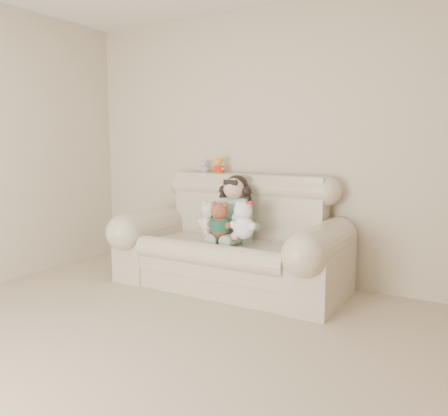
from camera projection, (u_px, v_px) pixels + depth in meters
floor at (92, 396)px, 2.41m from camera, size 5.00×5.00×0.00m
wall_back at (284, 146)px, 4.37m from camera, size 4.50×0.00×4.50m
sofa at (230, 232)px, 4.20m from camera, size 2.10×0.95×1.03m
seated_child at (235, 208)px, 4.23m from camera, size 0.41×0.49×0.62m
brown_teddy at (220, 216)px, 4.04m from camera, size 0.26×0.21×0.37m
white_cat at (244, 216)px, 3.96m from camera, size 0.30×0.26×0.40m
cream_teddy at (209, 214)px, 4.17m from camera, size 0.23×0.18×0.36m
yellow_mini_bear at (219, 164)px, 4.57m from camera, size 0.14×0.12×0.21m
grey_mini_plush at (204, 166)px, 4.71m from camera, size 0.13×0.12×0.17m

